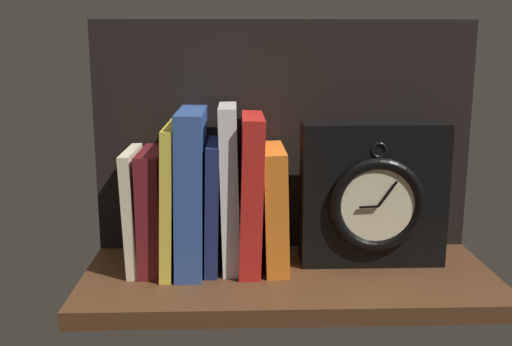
{
  "coord_description": "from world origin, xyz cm",
  "views": [
    {
      "loc": [
        -7.87,
        -84.51,
        33.53
      ],
      "look_at": [
        -4.87,
        3.74,
        14.58
      ],
      "focal_mm": 41.82,
      "sensor_mm": 36.0,
      "label": 1
    }
  ],
  "objects_px": {
    "book_navy_bierce": "(213,205)",
    "book_white_catcher": "(230,187)",
    "framed_clock": "(373,195)",
    "book_orange_pandolfini": "(274,207)",
    "book_red_requiem": "(251,192)",
    "book_cream_twain": "(135,209)",
    "book_blue_modern": "(192,190)",
    "book_maroon_dawkins": "(153,209)",
    "book_yellow_seinlanguage": "(171,197)"
  },
  "relations": [
    {
      "from": "book_red_requiem",
      "to": "book_maroon_dawkins",
      "type": "bearing_deg",
      "value": 180.0
    },
    {
      "from": "book_yellow_seinlanguage",
      "to": "book_navy_bierce",
      "type": "relative_size",
      "value": 1.14
    },
    {
      "from": "book_navy_bierce",
      "to": "framed_clock",
      "type": "bearing_deg",
      "value": -0.08
    },
    {
      "from": "book_yellow_seinlanguage",
      "to": "book_blue_modern",
      "type": "relative_size",
      "value": 0.91
    },
    {
      "from": "book_orange_pandolfini",
      "to": "framed_clock",
      "type": "distance_m",
      "value": 0.15
    },
    {
      "from": "book_white_catcher",
      "to": "book_red_requiem",
      "type": "bearing_deg",
      "value": 0.0
    },
    {
      "from": "book_navy_bierce",
      "to": "book_white_catcher",
      "type": "height_order",
      "value": "book_white_catcher"
    },
    {
      "from": "book_orange_pandolfini",
      "to": "book_navy_bierce",
      "type": "bearing_deg",
      "value": 180.0
    },
    {
      "from": "book_white_catcher",
      "to": "book_blue_modern",
      "type": "bearing_deg",
      "value": 180.0
    },
    {
      "from": "framed_clock",
      "to": "book_white_catcher",
      "type": "bearing_deg",
      "value": 179.91
    },
    {
      "from": "book_blue_modern",
      "to": "book_orange_pandolfini",
      "type": "bearing_deg",
      "value": 0.0
    },
    {
      "from": "book_white_catcher",
      "to": "book_navy_bierce",
      "type": "bearing_deg",
      "value": 180.0
    },
    {
      "from": "book_navy_bierce",
      "to": "framed_clock",
      "type": "height_order",
      "value": "framed_clock"
    },
    {
      "from": "book_navy_bierce",
      "to": "book_white_catcher",
      "type": "relative_size",
      "value": 0.78
    },
    {
      "from": "book_white_catcher",
      "to": "book_cream_twain",
      "type": "bearing_deg",
      "value": 180.0
    },
    {
      "from": "book_maroon_dawkins",
      "to": "framed_clock",
      "type": "xyz_separation_m",
      "value": [
        0.34,
        -0.0,
        0.02
      ]
    },
    {
      "from": "book_maroon_dawkins",
      "to": "book_red_requiem",
      "type": "xyz_separation_m",
      "value": [
        0.15,
        0.0,
        0.03
      ]
    },
    {
      "from": "book_white_catcher",
      "to": "framed_clock",
      "type": "distance_m",
      "value": 0.22
    },
    {
      "from": "book_maroon_dawkins",
      "to": "book_yellow_seinlanguage",
      "type": "distance_m",
      "value": 0.03
    },
    {
      "from": "book_white_catcher",
      "to": "book_maroon_dawkins",
      "type": "bearing_deg",
      "value": 180.0
    },
    {
      "from": "book_cream_twain",
      "to": "book_blue_modern",
      "type": "distance_m",
      "value": 0.09
    },
    {
      "from": "book_maroon_dawkins",
      "to": "book_orange_pandolfini",
      "type": "relative_size",
      "value": 0.98
    },
    {
      "from": "book_cream_twain",
      "to": "book_orange_pandolfini",
      "type": "distance_m",
      "value": 0.21
    },
    {
      "from": "book_maroon_dawkins",
      "to": "book_white_catcher",
      "type": "height_order",
      "value": "book_white_catcher"
    },
    {
      "from": "book_yellow_seinlanguage",
      "to": "book_blue_modern",
      "type": "bearing_deg",
      "value": 0.0
    },
    {
      "from": "framed_clock",
      "to": "book_cream_twain",
      "type": "bearing_deg",
      "value": 179.95
    },
    {
      "from": "book_orange_pandolfini",
      "to": "book_blue_modern",
      "type": "bearing_deg",
      "value": 180.0
    },
    {
      "from": "book_blue_modern",
      "to": "book_orange_pandolfini",
      "type": "height_order",
      "value": "book_blue_modern"
    },
    {
      "from": "book_navy_bierce",
      "to": "book_white_catcher",
      "type": "bearing_deg",
      "value": 0.0
    },
    {
      "from": "book_blue_modern",
      "to": "book_red_requiem",
      "type": "bearing_deg",
      "value": 0.0
    },
    {
      "from": "book_cream_twain",
      "to": "book_orange_pandolfini",
      "type": "bearing_deg",
      "value": 0.0
    },
    {
      "from": "book_blue_modern",
      "to": "book_navy_bierce",
      "type": "xyz_separation_m",
      "value": [
        0.03,
        0.0,
        -0.02
      ]
    },
    {
      "from": "framed_clock",
      "to": "book_orange_pandolfini",
      "type": "bearing_deg",
      "value": 179.87
    },
    {
      "from": "book_navy_bierce",
      "to": "book_red_requiem",
      "type": "bearing_deg",
      "value": 0.0
    },
    {
      "from": "book_cream_twain",
      "to": "book_maroon_dawkins",
      "type": "height_order",
      "value": "book_cream_twain"
    },
    {
      "from": "book_red_requiem",
      "to": "book_navy_bierce",
      "type": "bearing_deg",
      "value": 180.0
    },
    {
      "from": "book_yellow_seinlanguage",
      "to": "framed_clock",
      "type": "bearing_deg",
      "value": -0.06
    },
    {
      "from": "book_yellow_seinlanguage",
      "to": "book_red_requiem",
      "type": "bearing_deg",
      "value": 0.0
    },
    {
      "from": "book_yellow_seinlanguage",
      "to": "book_maroon_dawkins",
      "type": "bearing_deg",
      "value": 180.0
    },
    {
      "from": "book_cream_twain",
      "to": "framed_clock",
      "type": "bearing_deg",
      "value": -0.05
    },
    {
      "from": "book_blue_modern",
      "to": "book_orange_pandolfini",
      "type": "distance_m",
      "value": 0.13
    },
    {
      "from": "book_cream_twain",
      "to": "book_orange_pandolfini",
      "type": "relative_size",
      "value": 0.99
    },
    {
      "from": "book_blue_modern",
      "to": "book_orange_pandolfini",
      "type": "xyz_separation_m",
      "value": [
        0.13,
        0.0,
        -0.03
      ]
    },
    {
      "from": "book_red_requiem",
      "to": "framed_clock",
      "type": "relative_size",
      "value": 1.06
    },
    {
      "from": "book_navy_bierce",
      "to": "book_red_requiem",
      "type": "xyz_separation_m",
      "value": [
        0.06,
        0.0,
        0.02
      ]
    },
    {
      "from": "book_white_catcher",
      "to": "framed_clock",
      "type": "relative_size",
      "value": 1.12
    },
    {
      "from": "book_red_requiem",
      "to": "framed_clock",
      "type": "distance_m",
      "value": 0.19
    },
    {
      "from": "framed_clock",
      "to": "book_yellow_seinlanguage",
      "type": "bearing_deg",
      "value": 179.94
    },
    {
      "from": "book_maroon_dawkins",
      "to": "book_red_requiem",
      "type": "distance_m",
      "value": 0.15
    },
    {
      "from": "book_yellow_seinlanguage",
      "to": "framed_clock",
      "type": "height_order",
      "value": "same"
    }
  ]
}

